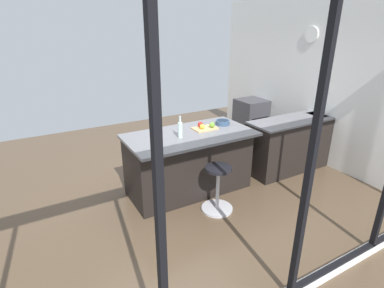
{
  "coord_description": "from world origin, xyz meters",
  "views": [
    {
      "loc": [
        1.89,
        3.86,
        2.43
      ],
      "look_at": [
        -0.14,
        0.3,
        0.81
      ],
      "focal_mm": 28.37,
      "sensor_mm": 36.0,
      "label": 1
    }
  ],
  "objects": [
    {
      "name": "ground_plane",
      "position": [
        0.0,
        0.0,
        0.0
      ],
      "size": [
        7.37,
        7.37,
        0.0
      ],
      "primitive_type": "plane",
      "color": "brown"
    },
    {
      "name": "water_bottle",
      "position": [
        0.06,
        0.32,
        1.07
      ],
      "size": [
        0.06,
        0.06,
        0.31
      ],
      "color": "silver",
      "rests_on": "kitchen_island"
    },
    {
      "name": "kitchen_island",
      "position": [
        -0.14,
        0.2,
        0.48
      ],
      "size": [
        1.88,
        1.0,
        0.95
      ],
      "color": "black",
      "rests_on": "ground_plane"
    },
    {
      "name": "apple_yellow",
      "position": [
        -0.37,
        0.2,
        1.01
      ],
      "size": [
        0.07,
        0.07,
        0.07
      ],
      "primitive_type": "sphere",
      "color": "gold",
      "rests_on": "cutting_board"
    },
    {
      "name": "apple_green",
      "position": [
        -0.54,
        0.21,
        1.01
      ],
      "size": [
        0.08,
        0.08,
        0.08
      ],
      "primitive_type": "sphere",
      "color": "#609E2D",
      "rests_on": "cutting_board"
    },
    {
      "name": "fruit_bowl",
      "position": [
        -0.79,
        0.12,
        0.99
      ],
      "size": [
        0.22,
        0.22,
        0.07
      ],
      "color": "#334C6B",
      "rests_on": "kitchen_island"
    },
    {
      "name": "oven_range",
      "position": [
        -2.48,
        -1.16,
        0.44
      ],
      "size": [
        0.6,
        0.61,
        0.89
      ],
      "color": "#38383D",
      "rests_on": "ground_plane"
    },
    {
      "name": "window_panel_rear",
      "position": [
        0.0,
        2.44,
        1.97
      ],
      "size": [
        5.67,
        0.12,
        2.92
      ],
      "color": "silver",
      "rests_on": "ground_plane"
    },
    {
      "name": "apple_red",
      "position": [
        -0.39,
        0.11,
        1.01
      ],
      "size": [
        0.08,
        0.08,
        0.08
      ],
      "primitive_type": "sphere",
      "color": "red",
      "rests_on": "cutting_board"
    },
    {
      "name": "sink_cabinet",
      "position": [
        -2.49,
        0.41,
        0.47
      ],
      "size": [
        2.43,
        0.6,
        1.2
      ],
      "color": "black",
      "rests_on": "ground_plane"
    },
    {
      "name": "stool_by_window",
      "position": [
        -0.21,
        0.88,
        0.31
      ],
      "size": [
        0.44,
        0.44,
        0.66
      ],
      "color": "#B7B7BC",
      "rests_on": "ground_plane"
    },
    {
      "name": "cutting_board",
      "position": [
        -0.44,
        0.17,
        0.96
      ],
      "size": [
        0.36,
        0.24,
        0.02
      ],
      "primitive_type": "cube",
      "color": "tan",
      "rests_on": "kitchen_island"
    },
    {
      "name": "interior_partition_left",
      "position": [
        -2.83,
        -0.0,
        1.46
      ],
      "size": [
        0.15,
        4.89,
        2.92
      ],
      "color": "silver",
      "rests_on": "ground_plane"
    }
  ]
}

